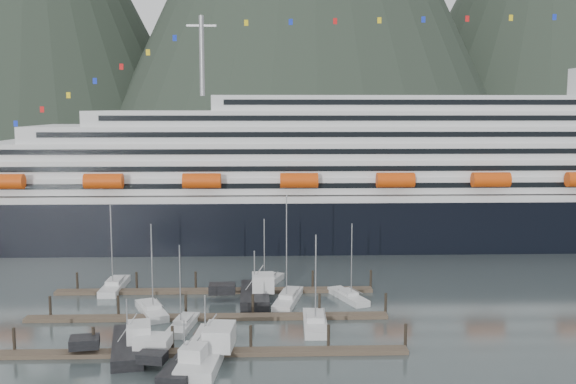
% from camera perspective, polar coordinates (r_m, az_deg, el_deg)
% --- Properties ---
extents(ground, '(1600.00, 1600.00, 0.00)m').
position_cam_1_polar(ground, '(88.54, -3.70, -11.24)').
color(ground, '#4D595B').
rests_on(ground, ground).
extents(cruise_ship, '(210.00, 30.40, 50.30)m').
position_cam_1_polar(cruise_ship, '(142.45, 9.12, 0.67)').
color(cruise_ship, black).
rests_on(cruise_ship, ground).
extents(dock_near, '(48.18, 2.28, 3.20)m').
position_cam_1_polar(dock_near, '(79.39, -7.58, -13.26)').
color(dock_near, '#493B2F').
rests_on(dock_near, ground).
extents(dock_mid, '(48.18, 2.28, 3.20)m').
position_cam_1_polar(dock_mid, '(91.63, -6.77, -10.43)').
color(dock_mid, '#493B2F').
rests_on(dock_mid, ground).
extents(dock_far, '(48.18, 2.28, 3.20)m').
position_cam_1_polar(dock_far, '(104.06, -6.17, -8.27)').
color(dock_far, '#493B2F').
rests_on(dock_far, ground).
extents(sailboat_a, '(5.95, 9.52, 13.07)m').
position_cam_1_polar(sailboat_a, '(94.80, -11.47, -9.85)').
color(sailboat_a, silver).
rests_on(sailboat_a, ground).
extents(sailboat_c, '(3.57, 8.69, 11.37)m').
position_cam_1_polar(sailboat_c, '(88.27, -8.90, -11.10)').
color(sailboat_c, silver).
rests_on(sailboat_c, ground).
extents(sailboat_d, '(4.98, 11.36, 16.28)m').
position_cam_1_polar(sailboat_d, '(98.26, -0.00, -9.09)').
color(sailboat_d, silver).
rests_on(sailboat_d, ground).
extents(sailboat_e, '(2.86, 10.51, 13.97)m').
position_cam_1_polar(sailboat_e, '(108.39, -14.47, -7.77)').
color(sailboat_e, silver).
rests_on(sailboat_e, ground).
extents(sailboat_f, '(5.85, 9.71, 11.25)m').
position_cam_1_polar(sailboat_f, '(107.55, -1.83, -7.67)').
color(sailboat_f, silver).
rests_on(sailboat_f, ground).
extents(sailboat_g, '(5.39, 9.39, 11.79)m').
position_cam_1_polar(sailboat_g, '(100.15, 5.12, -8.83)').
color(sailboat_g, silver).
rests_on(sailboat_g, ground).
extents(sailboat_h, '(3.21, 10.10, 12.76)m').
position_cam_1_polar(sailboat_h, '(87.79, 2.31, -11.10)').
color(sailboat_h, silver).
rests_on(sailboat_h, ground).
extents(trawler_a, '(9.44, 12.95, 6.87)m').
position_cam_1_polar(trawler_a, '(81.39, -13.51, -12.45)').
color(trawler_a, black).
rests_on(trawler_a, ground).
extents(trawler_b, '(7.68, 9.96, 6.15)m').
position_cam_1_polar(trawler_b, '(74.65, -8.82, -14.22)').
color(trawler_b, black).
rests_on(trawler_b, ground).
extents(trawler_c, '(11.31, 15.96, 8.04)m').
position_cam_1_polar(trawler_c, '(77.88, -7.12, -13.13)').
color(trawler_c, silver).
rests_on(trawler_c, ground).
extents(trawler_e, '(9.53, 12.50, 8.11)m').
position_cam_1_polar(trawler_e, '(99.36, -2.93, -8.58)').
color(trawler_e, black).
rests_on(trawler_e, ground).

